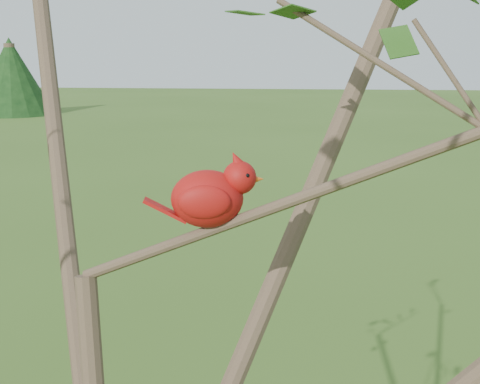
{
  "coord_description": "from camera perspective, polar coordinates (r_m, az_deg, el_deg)",
  "views": [
    {
      "loc": [
        0.31,
        -0.9,
        2.31
      ],
      "look_at": [
        0.2,
        0.09,
        2.1
      ],
      "focal_mm": 50.0,
      "sensor_mm": 36.0,
      "label": 1
    }
  ],
  "objects": [
    {
      "name": "distant_trees",
      "position": [
        24.25,
        3.07,
        10.17
      ],
      "size": [
        42.49,
        14.24,
        3.54
      ],
      "color": "#3D2D21",
      "rests_on": "ground"
    },
    {
      "name": "crabapple_tree",
      "position": [
        0.94,
        -11.65,
        0.27
      ],
      "size": [
        2.35,
        2.05,
        2.95
      ],
      "color": "#3D2D21",
      "rests_on": "ground"
    },
    {
      "name": "cardinal",
      "position": [
        1.02,
        -2.47,
        -0.32
      ],
      "size": [
        0.18,
        0.1,
        0.13
      ],
      "rotation": [
        0.0,
        0.0,
        0.16
      ],
      "color": "#B90F10",
      "rests_on": "ground"
    }
  ]
}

